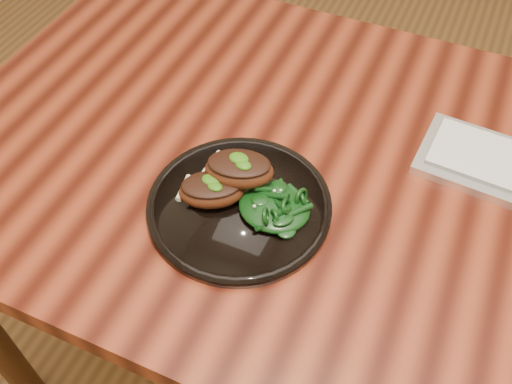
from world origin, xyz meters
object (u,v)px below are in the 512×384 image
Objects in this scene: desk at (420,230)px; plate at (239,206)px; lamb_chop_front at (211,190)px; greens_heap at (274,204)px.

desk is 0.30m from plate.
lamb_chop_front is 1.08× the size of greens_heap.
plate is 0.05m from lamb_chop_front.
plate reaches higher than desk.
lamb_chop_front reaches higher than greens_heap.
lamb_chop_front reaches higher than desk.
desk is at bearing 26.49° from lamb_chop_front.
lamb_chop_front is (-0.04, -0.01, 0.03)m from plate.
desk is 0.35m from lamb_chop_front.
plate is at bearing -151.77° from desk.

